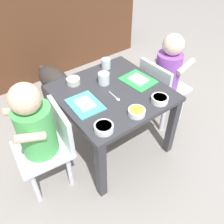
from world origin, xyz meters
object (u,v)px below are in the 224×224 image
Objects in this scene: seated_child_right at (167,71)px; water_cup_left at (104,79)px; veggie_bowl_near at (137,112)px; veggie_bowl_far at (73,81)px; food_tray_right at (138,80)px; cereal_bowl_right_side at (104,128)px; seated_child_left at (37,128)px; dining_table at (112,101)px; water_cup_right at (106,64)px; cereal_bowl_left_side at (160,99)px; dog at (56,81)px; spoon_by_left_tray at (115,97)px; food_tray_left at (85,104)px.

seated_child_right is 0.47m from water_cup_left.
veggie_bowl_near is 1.11× the size of veggie_bowl_far.
veggie_bowl_near reaches higher than food_tray_right.
seated_child_left is at bearing 137.05° from cereal_bowl_right_side.
dining_table is at bearing 85.77° from veggie_bowl_near.
water_cup_right reaches higher than food_tray_right.
seated_child_right is 7.26× the size of cereal_bowl_left_side.
dog is at bearing 96.28° from dining_table.
food_tray_right is 2.19× the size of cereal_bowl_right_side.
cereal_bowl_right_side reaches higher than dog.
veggie_bowl_near is at bearing -154.22° from seated_child_right.
veggie_bowl_far is (-0.14, 0.20, 0.09)m from dining_table.
water_cup_right is 0.32m from spoon_by_left_tray.
dog is at bearing 129.53° from seated_child_right.
veggie_bowl_far reaches higher than dining_table.
dining_table reaches higher than dog.
food_tray_right is at bearing -3.58° from dining_table.
dog is at bearing 114.89° from water_cup_right.
seated_child_right is 3.24× the size of food_tray_right.
food_tray_left is at bearing -180.00° from food_tray_right.
cereal_bowl_right_side is at bearing -97.48° from food_tray_left.
spoon_by_left_tray is (0.20, 0.17, -0.02)m from cereal_bowl_right_side.
food_tray_left is 2.01× the size of spoon_by_left_tray.
veggie_bowl_near is (0.05, -0.87, 0.27)m from dog.
seated_child_left is at bearing 179.68° from dining_table.
veggie_bowl_near is at bearing -94.23° from dining_table.
food_tray_right is 2.24× the size of cereal_bowl_left_side.
cereal_bowl_left_side is at bearing -100.14° from food_tray_right.
seated_child_right is 0.53m from veggie_bowl_near.
veggie_bowl_far reaches higher than food_tray_right.
cereal_bowl_left_side is (-0.04, -0.22, 0.01)m from food_tray_right.
seated_child_right is 1.48× the size of dog.
seated_child_left is 0.45m from spoon_by_left_tray.
seated_child_left is at bearing 159.12° from cereal_bowl_left_side.
water_cup_right reaches higher than veggie_bowl_near.
water_cup_right is (-0.07, 0.24, 0.02)m from food_tray_right.
water_cup_right is at bearing 5.88° from veggie_bowl_far.
food_tray_right is at bearing -68.28° from dog.
seated_child_right is 0.72m from cereal_bowl_right_side.
dog is (-0.53, 0.64, -0.21)m from seated_child_right.
water_cup_left is (-0.45, 0.10, 0.07)m from seated_child_right.
food_tray_left is at bearing -103.69° from veggie_bowl_far.
veggie_bowl_far is (-0.12, 0.43, 0.00)m from veggie_bowl_near.
seated_child_left reaches higher than veggie_bowl_far.
veggie_bowl_near is 0.97× the size of cereal_bowl_left_side.
spoon_by_left_tray is (0.05, -0.70, 0.25)m from dog.
veggie_bowl_far is at bearing 114.76° from spoon_by_left_tray.
water_cup_right reaches higher than dining_table.
veggie_bowl_near is (-0.03, -0.33, -0.01)m from water_cup_left.
cereal_bowl_right_side reaches higher than food_tray_left.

